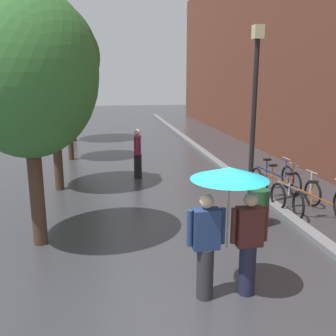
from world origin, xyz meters
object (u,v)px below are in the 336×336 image
Objects in this scene: couple_under_umbrella at (228,211)px; pedestrian_walking_midground at (138,153)px; parked_bicycle_0 at (319,204)px; parked_bicycle_2 at (278,184)px; street_tree_2 at (66,70)px; street_lamp_post at (254,106)px; street_tree_0 at (27,74)px; parked_bicycle_1 at (296,194)px; litter_bin at (259,207)px; street_tree_1 at (51,61)px; street_tree_3 at (69,57)px; parked_bicycle_3 at (272,177)px.

couple_under_umbrella is 7.30m from pedestrian_walking_midground.
parked_bicycle_0 is 1.04× the size of parked_bicycle_2.
street_tree_2 is 8.43m from street_lamp_post.
parked_bicycle_1 is (6.19, 1.18, -3.01)m from street_tree_0.
parked_bicycle_0 reaches higher than litter_bin.
street_tree_1 is at bearing 150.93° from parked_bicycle_0.
litter_bin is (4.81, -7.95, -3.14)m from street_tree_2.
street_tree_3 reaches higher than street_tree_0.
street_tree_1 is 7.56m from parked_bicycle_1.
street_tree_1 is 4.83× the size of parked_bicycle_3.
street_tree_1 is 6.35× the size of litter_bin.
street_tree_1 is 4.71× the size of parked_bicycle_1.
pedestrian_walking_midground is at bearing -53.94° from street_tree_2.
litter_bin is at bearing -175.72° from parked_bicycle_0.
street_tree_0 is 0.82× the size of street_tree_3.
street_tree_1 is 3.90m from pedestrian_walking_midground.
couple_under_umbrella is (3.17, -10.60, -2.17)m from street_tree_2.
street_tree_2 is at bearing 89.86° from street_tree_1.
street_tree_2 is at bearing 127.32° from street_lamp_post.
parked_bicycle_3 is (-0.05, 2.52, 0.00)m from parked_bicycle_0.
parked_bicycle_2 is at bearing 18.94° from street_tree_0.
couple_under_umbrella reaches higher than parked_bicycle_1.
street_tree_0 is at bearing -89.87° from street_tree_2.
street_tree_3 is 5.42× the size of parked_bicycle_3.
street_tree_2 reaches higher than street_lamp_post.
pedestrian_walking_midground is (-2.37, 4.60, 0.42)m from litter_bin.
parked_bicycle_3 is at bearing 78.37° from parked_bicycle_2.
pedestrian_walking_midground is at bearing 131.29° from parked_bicycle_0.
parked_bicycle_3 is (6.30, 2.85, -3.01)m from street_tree_0.
parked_bicycle_3 is at bearing 59.17° from couple_under_umbrella.
street_tree_2 is 9.87m from parked_bicycle_1.
street_tree_1 reaches higher than couple_under_umbrella.
pedestrian_walking_midground reaches higher than parked_bicycle_2.
parked_bicycle_1 is 1.35× the size of litter_bin.
parked_bicycle_2 is (6.15, 2.11, -3.01)m from street_tree_0.
parked_bicycle_3 is at bearing 24.31° from street_tree_0.
parked_bicycle_1 is 4.83m from couple_under_umbrella.
street_tree_1 is 1.13× the size of street_tree_2.
street_tree_3 is at bearing 91.39° from street_tree_1.
parked_bicycle_0 is 0.26× the size of street_lamp_post.
street_tree_0 is 7.54m from parked_bicycle_3.
pedestrian_walking_midground reaches higher than litter_bin.
litter_bin is 5.19m from pedestrian_walking_midground.
street_tree_0 is at bearing 142.22° from couple_under_umbrella.
pedestrian_walking_midground reaches higher than parked_bicycle_3.
couple_under_umbrella is at bearing -120.83° from parked_bicycle_3.
street_lamp_post is 2.73× the size of pedestrian_walking_midground.
street_tree_1 is at bearing 154.92° from street_lamp_post.
street_tree_2 is at bearing -87.23° from street_tree_3.
street_tree_3 reaches higher than couple_under_umbrella.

